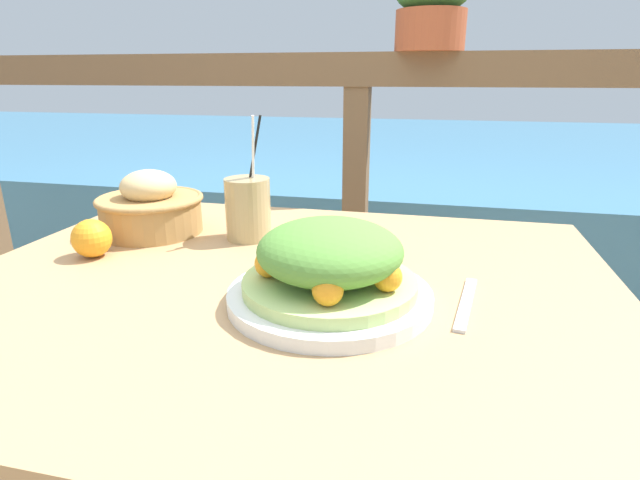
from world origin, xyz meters
The scene contains 8 objects.
patio_table centered at (0.00, 0.00, 0.67)m, with size 1.07×0.88×0.77m.
railing_fence centered at (0.00, 0.75, 0.85)m, with size 2.80×0.08×1.14m.
sea_backdrop centered at (0.00, 3.25, 0.30)m, with size 12.00×4.00×0.60m.
salad_plate centered at (0.09, -0.07, 0.83)m, with size 0.29×0.29×0.12m.
drink_glass centered at (-0.13, 0.19, 0.83)m, with size 0.09×0.09×0.24m.
bread_basket centered at (-0.34, 0.18, 0.83)m, with size 0.21×0.21×0.13m.
fork centered at (0.29, -0.03, 0.78)m, with size 0.04×0.18×0.00m.
orange_near_basket centered at (-0.36, 0.02, 0.81)m, with size 0.07×0.07×0.07m.
Camera 1 is at (0.23, -0.71, 1.09)m, focal length 28.00 mm.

